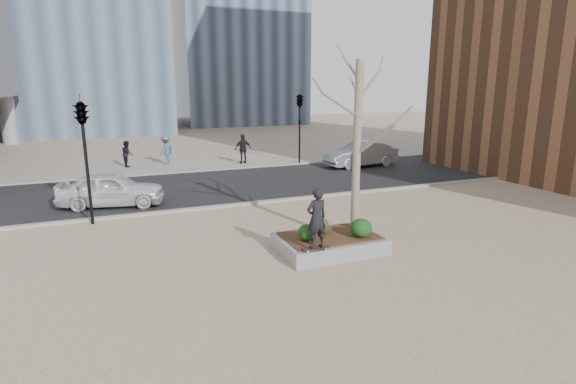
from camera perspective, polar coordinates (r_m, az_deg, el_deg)
name	(u,v)px	position (r m, az deg, el deg)	size (l,w,h in m)	color
ground	(299,256)	(13.04, 1.35, -8.08)	(120.00, 120.00, 0.00)	tan
street	(216,186)	(22.18, -9.14, 0.79)	(60.00, 8.00, 0.02)	black
far_sidewalk	(189,163)	(28.92, -12.41, 3.56)	(60.00, 6.00, 0.02)	gray
planter	(330,244)	(13.37, 5.30, -6.55)	(3.00, 2.00, 0.45)	gray
planter_mulch	(330,236)	(13.29, 5.32, -5.55)	(2.70, 1.70, 0.04)	#382314
sycamore_tree	(358,120)	(13.37, 8.87, 9.02)	(2.80, 2.80, 6.60)	gray
shrub_left	(308,233)	(12.71, 2.52, -5.16)	(0.56, 0.56, 0.48)	black
shrub_middle	(320,226)	(13.34, 4.03, -4.27)	(0.57, 0.57, 0.49)	#113711
shrub_right	(361,228)	(13.17, 9.26, -4.53)	(0.63, 0.63, 0.54)	#133E14
skateboard	(316,249)	(12.17, 3.58, -7.24)	(0.78, 0.20, 0.07)	black
skateboarder	(316,218)	(11.89, 3.64, -3.33)	(0.60, 0.40, 1.66)	black
police_car	(111,189)	(19.36, -21.53, 0.33)	(1.64, 4.08, 1.39)	white
car_silver	(361,154)	(27.42, 9.25, 4.77)	(1.57, 4.50, 1.48)	#919399
car_third	(457,148)	(32.03, 20.63, 5.22)	(1.95, 4.81, 1.39)	slate
pedestrian_a	(127,154)	(28.60, -19.73, 4.59)	(0.76, 0.59, 1.56)	black
pedestrian_b	(166,150)	(28.76, -15.24, 5.20)	(1.17, 0.67, 1.80)	#3C586C
pedestrian_c	(243,149)	(28.27, -5.71, 5.48)	(1.06, 0.44, 1.82)	black
traffic_light_near	(86,161)	(16.89, -24.24, 3.61)	(0.60, 2.48, 4.50)	black
traffic_light_far	(300,127)	(28.23, 1.48, 8.22)	(0.60, 2.48, 4.50)	black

